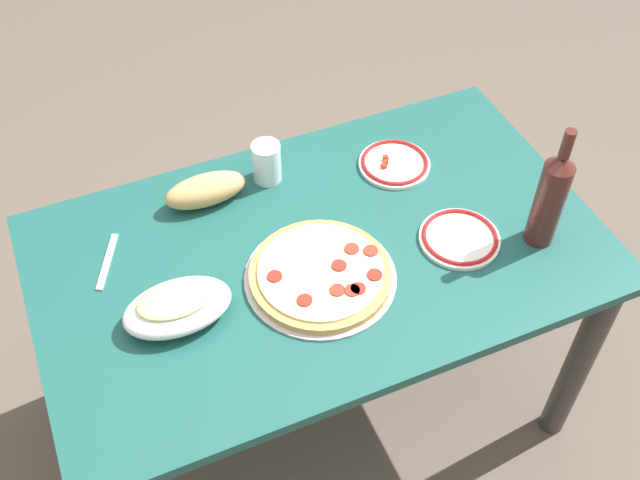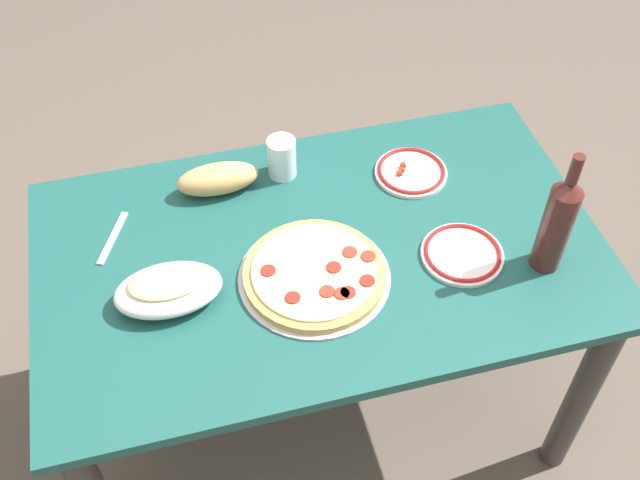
# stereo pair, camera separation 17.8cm
# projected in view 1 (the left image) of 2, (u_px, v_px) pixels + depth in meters

# --- Properties ---
(ground_plane) EXTENTS (8.00, 8.00, 0.00)m
(ground_plane) POSITION_uv_depth(u_px,v_px,m) (320.00, 403.00, 2.33)
(ground_plane) COLOR brown
(ground_plane) RESTS_ON ground
(dining_table) EXTENTS (1.34, 0.80, 0.72)m
(dining_table) POSITION_uv_depth(u_px,v_px,m) (320.00, 281.00, 1.89)
(dining_table) COLOR #194C47
(dining_table) RESTS_ON ground
(pepperoni_pizza) EXTENTS (0.35, 0.35, 0.03)m
(pepperoni_pizza) POSITION_uv_depth(u_px,v_px,m) (321.00, 274.00, 1.73)
(pepperoni_pizza) COLOR #B7B7BC
(pepperoni_pizza) RESTS_ON dining_table
(baked_pasta_dish) EXTENTS (0.24, 0.15, 0.08)m
(baked_pasta_dish) POSITION_uv_depth(u_px,v_px,m) (177.00, 306.00, 1.64)
(baked_pasta_dish) COLOR white
(baked_pasta_dish) RESTS_ON dining_table
(wine_bottle) EXTENTS (0.07, 0.07, 0.33)m
(wine_bottle) POSITION_uv_depth(u_px,v_px,m) (550.00, 198.00, 1.72)
(wine_bottle) COLOR #471E19
(wine_bottle) RESTS_ON dining_table
(water_glass) EXTENTS (0.07, 0.07, 0.11)m
(water_glass) POSITION_uv_depth(u_px,v_px,m) (267.00, 162.00, 1.92)
(water_glass) COLOR silver
(water_glass) RESTS_ON dining_table
(side_plate_near) EXTENTS (0.19, 0.19, 0.02)m
(side_plate_near) POSITION_uv_depth(u_px,v_px,m) (394.00, 163.00, 1.99)
(side_plate_near) COLOR white
(side_plate_near) RESTS_ON dining_table
(side_plate_far) EXTENTS (0.19, 0.19, 0.02)m
(side_plate_far) POSITION_uv_depth(u_px,v_px,m) (460.00, 238.00, 1.81)
(side_plate_far) COLOR white
(side_plate_far) RESTS_ON dining_table
(bread_loaf) EXTENTS (0.21, 0.09, 0.08)m
(bread_loaf) POSITION_uv_depth(u_px,v_px,m) (206.00, 190.00, 1.88)
(bread_loaf) COLOR tan
(bread_loaf) RESTS_ON dining_table
(fork_right) EXTENTS (0.09, 0.16, 0.00)m
(fork_right) POSITION_uv_depth(u_px,v_px,m) (107.00, 261.00, 1.77)
(fork_right) COLOR #B7B7BC
(fork_right) RESTS_ON dining_table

